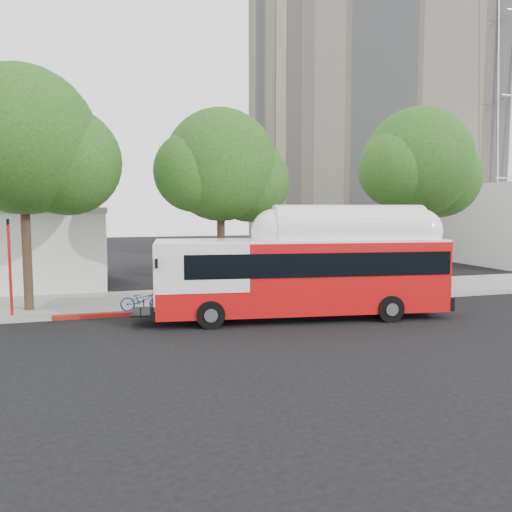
# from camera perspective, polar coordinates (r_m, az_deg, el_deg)

# --- Properties ---
(ground) EXTENTS (120.00, 120.00, 0.00)m
(ground) POSITION_cam_1_polar(r_m,az_deg,el_deg) (17.55, 3.57, -8.37)
(ground) COLOR black
(ground) RESTS_ON ground
(sidewalk) EXTENTS (60.00, 5.00, 0.15)m
(sidewalk) POSITION_cam_1_polar(r_m,az_deg,el_deg) (23.61, -1.86, -4.59)
(sidewalk) COLOR gray
(sidewalk) RESTS_ON ground
(curb_strip) EXTENTS (60.00, 0.30, 0.15)m
(curb_strip) POSITION_cam_1_polar(r_m,az_deg,el_deg) (21.15, -0.07, -5.77)
(curb_strip) COLOR gray
(curb_strip) RESTS_ON ground
(red_curb_segment) EXTENTS (10.00, 0.32, 0.16)m
(red_curb_segment) POSITION_cam_1_polar(r_m,az_deg,el_deg) (20.52, -8.18, -6.16)
(red_curb_segment) COLOR maroon
(red_curb_segment) RESTS_ON ground
(street_tree_left) EXTENTS (6.67, 5.80, 9.74)m
(street_tree_left) POSITION_cam_1_polar(r_m,az_deg,el_deg) (21.86, -23.88, 11.33)
(street_tree_left) COLOR #2D2116
(street_tree_left) RESTS_ON ground
(street_tree_mid) EXTENTS (5.75, 5.00, 8.62)m
(street_tree_mid) POSITION_cam_1_polar(r_m,az_deg,el_deg) (22.74, -3.09, 9.77)
(street_tree_mid) COLOR #2D2116
(street_tree_mid) RESTS_ON ground
(street_tree_right) EXTENTS (6.21, 5.40, 9.18)m
(street_tree_right) POSITION_cam_1_polar(r_m,az_deg,el_deg) (26.76, 18.71, 9.59)
(street_tree_right) COLOR #2D2116
(street_tree_right) RESTS_ON ground
(apartment_tower) EXTENTS (18.00, 18.00, 37.00)m
(apartment_tower) POSITION_cam_1_polar(r_m,az_deg,el_deg) (51.82, 12.34, 20.34)
(apartment_tower) COLOR gray
(apartment_tower) RESTS_ON ground
(transit_bus) EXTENTS (11.92, 3.78, 3.47)m
(transit_bus) POSITION_cam_1_polar(r_m,az_deg,el_deg) (19.02, 5.52, -2.33)
(transit_bus) COLOR red
(transit_bus) RESTS_ON ground
(signal_pole) EXTENTS (0.11, 0.36, 3.81)m
(signal_pole) POSITION_cam_1_polar(r_m,az_deg,el_deg) (20.93, -26.30, -1.25)
(signal_pole) COLOR #B11216
(signal_pole) RESTS_ON ground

